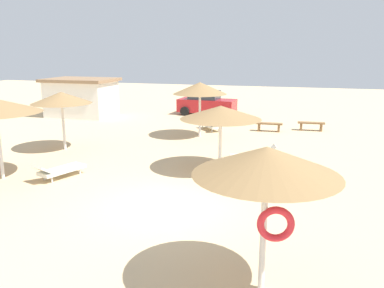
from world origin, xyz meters
name	(u,v)px	position (x,y,z in m)	size (l,w,h in m)	color
ground_plane	(164,206)	(0.00, 0.00, 0.00)	(80.00, 80.00, 0.00)	#D1B284
parasol_0	(221,113)	(0.84, 3.94, 2.25)	(3.05, 3.05, 2.50)	silver
parasol_2	(267,163)	(3.26, -3.44, 2.56)	(2.71, 2.71, 2.86)	silver
parasol_4	(200,88)	(-1.45, 9.50, 2.58)	(2.81, 2.81, 2.89)	silver
parasol_5	(61,98)	(-6.77, 5.12, 2.40)	(2.72, 2.72, 2.68)	silver
lounger_0	(255,156)	(2.01, 5.20, 0.32)	(1.96, 1.07, 0.78)	silver
lounger_1	(59,170)	(-4.53, 1.39, 0.31)	(1.25, 2.01, 0.67)	silver
lounger_4	(212,125)	(-1.24, 11.34, 0.32)	(1.72, 1.84, 0.74)	silver
bench_0	(269,125)	(1.95, 11.98, 0.35)	(1.51, 0.44, 0.49)	brown
bench_1	(311,125)	(4.25, 12.87, 0.35)	(1.52, 0.47, 0.49)	brown
parked_car	(206,103)	(-2.89, 16.66, 0.82)	(4.10, 2.19, 1.72)	#B21E23
beach_cabana	(82,97)	(-11.07, 13.73, 1.32)	(4.63, 3.37, 2.61)	white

